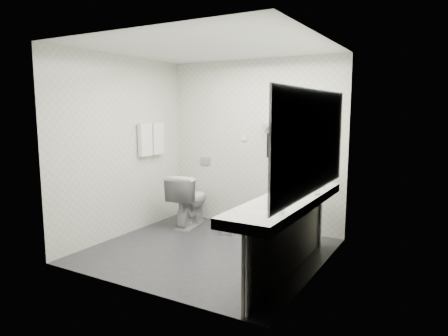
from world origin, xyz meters
The scene contains 31 objects.
floor centered at (0.00, 0.00, 0.00)m, with size 2.80×2.80×0.00m, color #252529.
ceiling centered at (0.00, 0.00, 2.50)m, with size 2.80×2.80×0.00m, color silver.
wall_back centered at (0.00, 1.30, 1.25)m, with size 2.80×2.80×0.00m, color beige.
wall_front centered at (0.00, -1.30, 1.25)m, with size 2.80×2.80×0.00m, color beige.
wall_left centered at (-1.40, 0.00, 1.25)m, with size 2.60×2.60×0.00m, color beige.
wall_right centered at (1.40, 0.00, 1.25)m, with size 2.60×2.60×0.00m, color beige.
vanity_counter centered at (1.12, -0.20, 0.80)m, with size 0.55×2.20×0.10m, color silver.
vanity_panel centered at (1.15, -0.20, 0.38)m, with size 0.03×2.15×0.75m, color gray.
vanity_post_near centered at (1.18, -1.24, 0.38)m, with size 0.06×0.06×0.75m, color silver.
vanity_post_far centered at (1.18, 0.84, 0.38)m, with size 0.06×0.06×0.75m, color silver.
mirror centered at (1.39, -0.20, 1.45)m, with size 0.02×2.20×1.05m, color #B2BCC6.
basin_near centered at (1.12, -0.85, 0.83)m, with size 0.40×0.31×0.05m, color silver.
basin_far centered at (1.12, 0.45, 0.83)m, with size 0.40×0.31×0.05m, color silver.
faucet_near centered at (1.32, -0.85, 0.92)m, with size 0.04×0.04×0.15m, color silver.
faucet_far centered at (1.32, 0.45, 0.92)m, with size 0.04×0.04×0.15m, color silver.
soap_bottle_a centered at (1.11, -0.24, 0.90)m, with size 0.04×0.04×0.09m, color silver.
soap_bottle_b centered at (1.08, -0.12, 0.90)m, with size 0.07×0.07×0.09m, color silver.
glass_left centered at (1.26, 0.03, 0.90)m, with size 0.06×0.06×0.10m, color silver.
glass_right centered at (1.35, 0.10, 0.90)m, with size 0.06×0.06×0.11m, color silver.
toilet centered at (-0.84, 0.80, 0.40)m, with size 0.45×0.80×0.81m, color silver.
flush_plate centered at (-0.85, 1.29, 0.95)m, with size 0.18×0.02×0.12m, color #B2B5BA.
pedal_bin centered at (-0.13, 0.71, 0.15)m, with size 0.22×0.22×0.30m, color #B2B5BA.
bin_lid centered at (-0.13, 0.71, 0.31)m, with size 0.22×0.22×0.01m, color #B2B5BA.
towel_rail centered at (-1.35, 0.55, 1.55)m, with size 0.02×0.02×0.62m, color silver.
towel_near centered at (-1.34, 0.41, 1.33)m, with size 0.07×0.24×0.48m, color white.
towel_far centered at (-1.34, 0.69, 1.33)m, with size 0.07×0.24×0.48m, color white.
dryer_cradle centered at (0.25, 1.27, 1.50)m, with size 0.10×0.04×0.14m, color gray.
dryer_barrel centered at (0.25, 1.20, 1.53)m, with size 0.08×0.08×0.14m, color gray.
dryer_cord centered at (0.25, 1.26, 1.25)m, with size 0.02×0.02×0.35m, color black.
switch_plate_a centered at (-0.15, 1.29, 1.35)m, with size 0.09×0.02×0.09m, color silver.
switch_plate_b centered at (0.55, 1.29, 1.35)m, with size 0.09×0.02×0.09m, color silver.
Camera 1 is at (2.61, -4.13, 1.77)m, focal length 32.20 mm.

